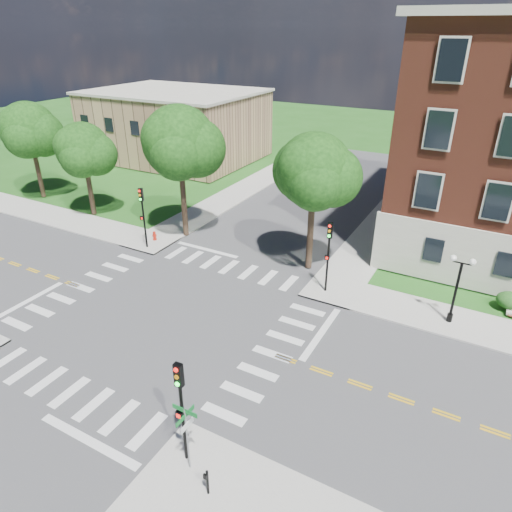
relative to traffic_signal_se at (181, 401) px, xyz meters
The scene contains 19 objects.
ground 10.90m from the traffic_signal_se, 133.55° to the left, with size 160.00×160.00×0.00m, color #1E5417.
road_ew 10.89m from the traffic_signal_se, 133.55° to the left, with size 90.00×12.00×0.01m, color #3D3D3F.
road_ns 10.89m from the traffic_signal_se, 133.55° to the left, with size 12.00×90.00×0.01m, color #3D3D3F.
sidewalk_ne 24.55m from the traffic_signal_se, 70.33° to the left, with size 34.00×34.00×0.12m.
sidewalk_nw 32.31m from the traffic_signal_se, 134.53° to the left, with size 34.00×34.00×0.12m.
crosswalk_east 8.20m from the traffic_signal_se, 89.84° to the left, with size 2.20×10.20×0.02m, color silver, non-canonical shape.
stop_bar_east 11.14m from the traffic_signal_se, 81.27° to the left, with size 0.40×5.50×0.00m, color silver.
secondary_building 47.57m from the traffic_signal_se, 127.85° to the left, with size 20.40×15.40×8.30m.
tree_a 36.62m from the traffic_signal_se, 149.80° to the left, with size 5.24×5.24×9.29m.
tree_b 29.31m from the traffic_signal_se, 143.42° to the left, with size 4.62×4.62×8.28m.
tree_c 22.53m from the traffic_signal_se, 126.66° to the left, with size 5.60×5.60×10.44m.
tree_d 17.97m from the traffic_signal_se, 96.82° to the left, with size 4.98×4.98×9.61m.
traffic_signal_se is the anchor object (origin of this frame).
traffic_signal_ne 14.89m from the traffic_signal_se, 89.29° to the left, with size 0.37×0.43×4.80m.
traffic_signal_nw 20.35m from the traffic_signal_se, 135.29° to the left, with size 0.38×0.45×4.80m.
twin_lamp_west 17.06m from the traffic_signal_se, 62.70° to the left, with size 1.36×0.36×4.23m.
street_sign_pole 1.00m from the traffic_signal_se, 36.33° to the right, with size 1.10×1.10×3.10m.
push_button_post 3.03m from the traffic_signal_se, 28.38° to the right, with size 0.14×0.21×1.20m.
fire_hydrant 21.70m from the traffic_signal_se, 133.39° to the left, with size 0.35×0.35×0.75m.
Camera 1 is at (15.74, -17.30, 15.70)m, focal length 32.00 mm.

